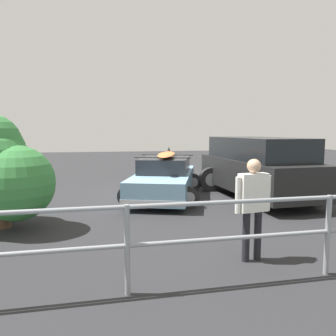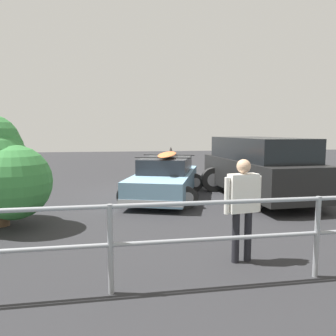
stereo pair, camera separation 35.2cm
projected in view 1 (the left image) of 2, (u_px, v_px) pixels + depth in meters
ground_plane at (157, 197)px, 9.92m from camera, size 44.00×44.00×0.02m
sedan_car at (164, 178)px, 9.77m from camera, size 2.87×4.45×1.47m
suv_car at (257, 167)px, 9.66m from camera, size 2.76×4.84×1.78m
person_bystander at (253, 200)px, 4.93m from camera, size 0.60×0.25×1.56m
railing_fence at (127, 233)px, 3.89m from camera, size 11.02×0.29×1.11m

